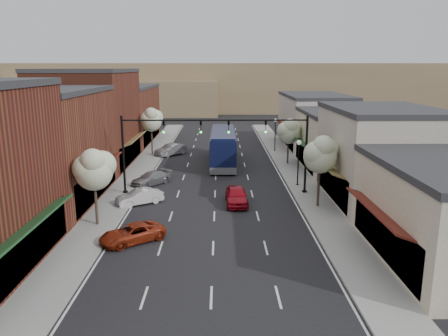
{
  "coord_description": "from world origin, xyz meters",
  "views": [
    {
      "loc": [
        0.44,
        -29.46,
        11.03
      ],
      "look_at": [
        0.81,
        8.76,
        2.2
      ],
      "focal_mm": 35.0,
      "sensor_mm": 36.0,
      "label": 1
    }
  ],
  "objects_px": {
    "signal_mast_right": "(279,143)",
    "coach_bus": "(223,147)",
    "lamp_post_far": "(275,129)",
    "tree_right_near": "(321,154)",
    "parked_car_c": "(151,178)",
    "parked_car_a": "(132,233)",
    "parked_car_e": "(171,150)",
    "lamp_post_near": "(298,155)",
    "parked_car_b": "(139,197)",
    "red_hatchback": "(236,196)",
    "tree_left_far": "(151,119)",
    "tree_left_near": "(94,168)",
    "signal_mast_left": "(150,143)",
    "tree_right_far": "(289,131)"
  },
  "relations": [
    {
      "from": "lamp_post_near",
      "to": "parked_car_b",
      "type": "xyz_separation_m",
      "value": [
        -14.0,
        -5.46,
        -2.37
      ]
    },
    {
      "from": "signal_mast_right",
      "to": "coach_bus",
      "type": "height_order",
      "value": "signal_mast_right"
    },
    {
      "from": "signal_mast_right",
      "to": "tree_right_far",
      "type": "relative_size",
      "value": 1.51
    },
    {
      "from": "signal_mast_right",
      "to": "tree_left_far",
      "type": "distance_m",
      "value": 22.68
    },
    {
      "from": "tree_right_near",
      "to": "lamp_post_far",
      "type": "distance_m",
      "value": 24.11
    },
    {
      "from": "lamp_post_far",
      "to": "parked_car_c",
      "type": "xyz_separation_m",
      "value": [
        -14.0,
        -16.8,
        -2.39
      ]
    },
    {
      "from": "signal_mast_right",
      "to": "parked_car_e",
      "type": "relative_size",
      "value": 1.82
    },
    {
      "from": "tree_left_near",
      "to": "tree_left_far",
      "type": "distance_m",
      "value": 26.0
    },
    {
      "from": "coach_bus",
      "to": "parked_car_b",
      "type": "bearing_deg",
      "value": -113.86
    },
    {
      "from": "lamp_post_far",
      "to": "parked_car_b",
      "type": "height_order",
      "value": "lamp_post_far"
    },
    {
      "from": "tree_left_near",
      "to": "red_hatchback",
      "type": "distance_m",
      "value": 11.76
    },
    {
      "from": "lamp_post_near",
      "to": "tree_left_far",
      "type": "bearing_deg",
      "value": 136.11
    },
    {
      "from": "lamp_post_far",
      "to": "tree_right_far",
      "type": "bearing_deg",
      "value": -86.12
    },
    {
      "from": "lamp_post_near",
      "to": "red_hatchback",
      "type": "distance_m",
      "value": 8.47
    },
    {
      "from": "parked_car_b",
      "to": "red_hatchback",
      "type": "bearing_deg",
      "value": 58.12
    },
    {
      "from": "parked_car_a",
      "to": "parked_car_e",
      "type": "bearing_deg",
      "value": 145.13
    },
    {
      "from": "parked_car_e",
      "to": "tree_right_near",
      "type": "bearing_deg",
      "value": -15.92
    },
    {
      "from": "signal_mast_left",
      "to": "parked_car_e",
      "type": "xyz_separation_m",
      "value": [
        -0.19,
        17.54,
        -3.88
      ]
    },
    {
      "from": "tree_left_near",
      "to": "lamp_post_near",
      "type": "relative_size",
      "value": 1.28
    },
    {
      "from": "signal_mast_right",
      "to": "parked_car_e",
      "type": "height_order",
      "value": "signal_mast_right"
    },
    {
      "from": "parked_car_a",
      "to": "parked_car_e",
      "type": "height_order",
      "value": "parked_car_e"
    },
    {
      "from": "tree_left_near",
      "to": "parked_car_c",
      "type": "relative_size",
      "value": 1.33
    },
    {
      "from": "lamp_post_near",
      "to": "parked_car_c",
      "type": "xyz_separation_m",
      "value": [
        -14.0,
        0.7,
        -2.39
      ]
    },
    {
      "from": "parked_car_b",
      "to": "parked_car_e",
      "type": "xyz_separation_m",
      "value": [
        0.39,
        20.5,
        0.11
      ]
    },
    {
      "from": "tree_right_near",
      "to": "parked_car_c",
      "type": "height_order",
      "value": "tree_right_near"
    },
    {
      "from": "tree_right_near",
      "to": "signal_mast_right",
      "type": "bearing_deg",
      "value": 123.91
    },
    {
      "from": "parked_car_b",
      "to": "tree_right_far",
      "type": "bearing_deg",
      "value": 104.3
    },
    {
      "from": "coach_bus",
      "to": "tree_left_far",
      "type": "bearing_deg",
      "value": 149.97
    },
    {
      "from": "tree_left_near",
      "to": "tree_left_far",
      "type": "height_order",
      "value": "tree_left_far"
    },
    {
      "from": "lamp_post_near",
      "to": "parked_car_c",
      "type": "height_order",
      "value": "lamp_post_near"
    },
    {
      "from": "lamp_post_near",
      "to": "lamp_post_far",
      "type": "relative_size",
      "value": 1.0
    },
    {
      "from": "tree_left_near",
      "to": "parked_car_b",
      "type": "xyz_separation_m",
      "value": [
        2.05,
        5.1,
        -3.58
      ]
    },
    {
      "from": "lamp_post_far",
      "to": "tree_right_near",
      "type": "bearing_deg",
      "value": -88.7
    },
    {
      "from": "parked_car_c",
      "to": "red_hatchback",
      "type": "bearing_deg",
      "value": 2.34
    },
    {
      "from": "signal_mast_right",
      "to": "lamp_post_far",
      "type": "xyz_separation_m",
      "value": [
        2.18,
        20.0,
        -1.62
      ]
    },
    {
      "from": "coach_bus",
      "to": "parked_car_a",
      "type": "relative_size",
      "value": 3.01
    },
    {
      "from": "signal_mast_left",
      "to": "tree_left_far",
      "type": "distance_m",
      "value": 18.14
    },
    {
      "from": "tree_left_near",
      "to": "coach_bus",
      "type": "bearing_deg",
      "value": 66.38
    },
    {
      "from": "tree_left_far",
      "to": "red_hatchback",
      "type": "relative_size",
      "value": 1.41
    },
    {
      "from": "tree_right_near",
      "to": "coach_bus",
      "type": "relative_size",
      "value": 0.47
    },
    {
      "from": "red_hatchback",
      "to": "parked_car_b",
      "type": "distance_m",
      "value": 7.99
    },
    {
      "from": "parked_car_e",
      "to": "parked_car_c",
      "type": "bearing_deg",
      "value": -50.73
    },
    {
      "from": "red_hatchback",
      "to": "parked_car_c",
      "type": "distance_m",
      "value": 10.13
    },
    {
      "from": "parked_car_e",
      "to": "lamp_post_near",
      "type": "bearing_deg",
      "value": -7.02
    },
    {
      "from": "tree_right_near",
      "to": "tree_left_near",
      "type": "height_order",
      "value": "tree_right_near"
    },
    {
      "from": "tree_right_near",
      "to": "parked_car_c",
      "type": "xyz_separation_m",
      "value": [
        -14.55,
        7.25,
        -3.83
      ]
    },
    {
      "from": "parked_car_b",
      "to": "parked_car_e",
      "type": "bearing_deg",
      "value": 147.51
    },
    {
      "from": "lamp_post_far",
      "to": "parked_car_c",
      "type": "height_order",
      "value": "lamp_post_far"
    },
    {
      "from": "signal_mast_right",
      "to": "lamp_post_far",
      "type": "bearing_deg",
      "value": 83.78
    },
    {
      "from": "tree_right_far",
      "to": "parked_car_e",
      "type": "distance_m",
      "value": 15.56
    }
  ]
}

